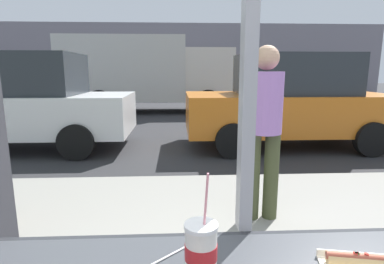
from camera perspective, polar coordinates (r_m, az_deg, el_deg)
The scene contains 10 objects.
ground_plane at distance 9.19m, azimuth -1.17°, elevation 1.43°, with size 60.00×60.00×0.00m, color #2D2D30.
sidewalk_strip at distance 3.05m, azimuth 2.55°, elevation -17.83°, with size 16.00×2.80×0.14m, color gray.
building_facade_far at distance 22.22m, azimuth -2.23°, elevation 13.16°, with size 28.00×1.20×4.68m, color gray.
soda_cup_left at distance 0.98m, azimuth 1.65°, elevation -20.92°, with size 0.10×0.10×0.33m.
hotdog_tray_near at distance 1.19m, azimuth 29.18°, elevation -20.13°, with size 0.29×0.15×0.05m.
loose_straw at distance 1.13m, azimuth -3.40°, elevation -21.28°, with size 0.01×0.01×0.19m, color white.
parked_car_white at distance 7.02m, azimuth -29.13°, elevation 4.73°, with size 4.38×1.91×1.89m.
parked_car_orange at distance 6.71m, azimuth 17.28°, elevation 5.36°, with size 4.13×1.98×1.88m.
box_truck at distance 12.10m, azimuth -8.48°, elevation 10.92°, with size 6.24×2.44×2.77m.
pedestrian at distance 2.94m, azimuth 13.07°, elevation 1.62°, with size 0.32×0.32×1.63m.
Camera 1 is at (-0.26, -1.06, 1.55)m, focal length 29.14 mm.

